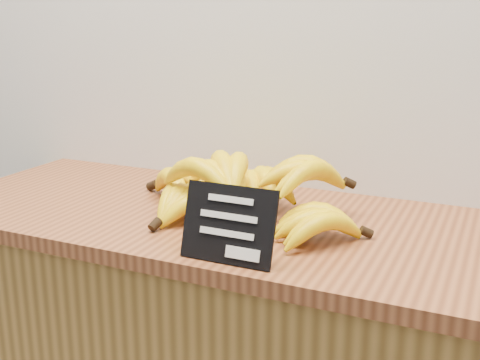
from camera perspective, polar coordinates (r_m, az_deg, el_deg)
counter_top at (r=1.23m, az=0.97°, el=-4.15°), size 1.39×0.54×0.03m
chalkboard_sign at (r=0.99m, az=-1.11°, el=-4.23°), size 0.16×0.04×0.13m
banana_pile at (r=1.23m, az=-0.33°, el=-0.83°), size 0.54×0.37×0.13m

